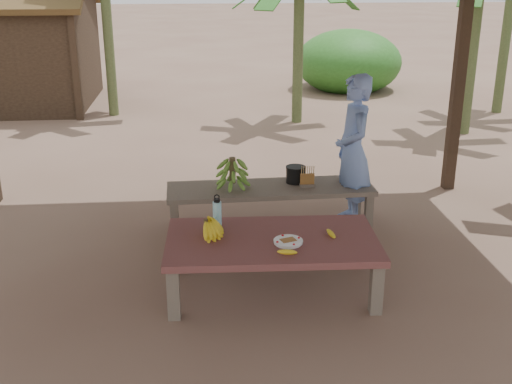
{
  "coord_description": "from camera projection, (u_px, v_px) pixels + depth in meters",
  "views": [
    {
      "loc": [
        -0.3,
        -5.17,
        2.73
      ],
      "look_at": [
        0.16,
        0.14,
        0.8
      ],
      "focal_mm": 45.0,
      "sensor_mm": 36.0,
      "label": 1
    }
  ],
  "objects": [
    {
      "name": "bench",
      "position": [
        270.0,
        192.0,
        6.87
      ],
      "size": [
        2.22,
        0.67,
        0.45
      ],
      "rotation": [
        0.0,
        0.0,
        0.03
      ],
      "color": "brown",
      "rests_on": "ground"
    },
    {
      "name": "green_banana_stalk",
      "position": [
        232.0,
        172.0,
        6.75
      ],
      "size": [
        0.32,
        0.32,
        0.36
      ],
      "primitive_type": null,
      "rotation": [
        0.0,
        0.0,
        0.03
      ],
      "color": "#598C2D",
      "rests_on": "bench"
    },
    {
      "name": "loose_banana_front",
      "position": [
        287.0,
        252.0,
        5.15
      ],
      "size": [
        0.17,
        0.05,
        0.04
      ],
      "primitive_type": "ellipsoid",
      "rotation": [
        0.0,
        0.0,
        1.62
      ],
      "color": "yellow",
      "rests_on": "work_table"
    },
    {
      "name": "work_table",
      "position": [
        272.0,
        245.0,
        5.48
      ],
      "size": [
        1.83,
        1.06,
        0.5
      ],
      "rotation": [
        0.0,
        0.0,
        -0.03
      ],
      "color": "brown",
      "rests_on": "ground"
    },
    {
      "name": "water_flask",
      "position": [
        217.0,
        212.0,
        5.69
      ],
      "size": [
        0.08,
        0.08,
        0.29
      ],
      "color": "#44C1D6",
      "rests_on": "work_table"
    },
    {
      "name": "ground",
      "position": [
        239.0,
        281.0,
        5.8
      ],
      "size": [
        80.0,
        80.0,
        0.0
      ],
      "primitive_type": "plane",
      "color": "brown",
      "rests_on": "ground"
    },
    {
      "name": "ripe_banana_bunch",
      "position": [
        206.0,
        227.0,
        5.47
      ],
      "size": [
        0.34,
        0.31,
        0.17
      ],
      "primitive_type": null,
      "rotation": [
        0.0,
        0.0,
        -0.23
      ],
      "color": "yellow",
      "rests_on": "work_table"
    },
    {
      "name": "plate",
      "position": [
        288.0,
        242.0,
        5.35
      ],
      "size": [
        0.25,
        0.25,
        0.04
      ],
      "color": "white",
      "rests_on": "work_table"
    },
    {
      "name": "skewer_rack",
      "position": [
        307.0,
        176.0,
        6.81
      ],
      "size": [
        0.18,
        0.09,
        0.24
      ],
      "primitive_type": null,
      "rotation": [
        0.0,
        0.0,
        0.03
      ],
      "color": "#A57F47",
      "rests_on": "bench"
    },
    {
      "name": "cooking_pot",
      "position": [
        296.0,
        175.0,
        6.96
      ],
      "size": [
        0.21,
        0.21,
        0.17
      ],
      "primitive_type": "cylinder",
      "color": "black",
      "rests_on": "bench"
    },
    {
      "name": "loose_banana_side",
      "position": [
        331.0,
        234.0,
        5.5
      ],
      "size": [
        0.08,
        0.15,
        0.04
      ],
      "primitive_type": "ellipsoid",
      "rotation": [
        0.0,
        0.0,
        0.25
      ],
      "color": "yellow",
      "rests_on": "work_table"
    },
    {
      "name": "woman",
      "position": [
        353.0,
        151.0,
        6.82
      ],
      "size": [
        0.41,
        0.61,
        1.64
      ],
      "primitive_type": "imported",
      "rotation": [
        0.0,
        0.0,
        -1.53
      ],
      "color": "#6B87CB",
      "rests_on": "ground"
    }
  ]
}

